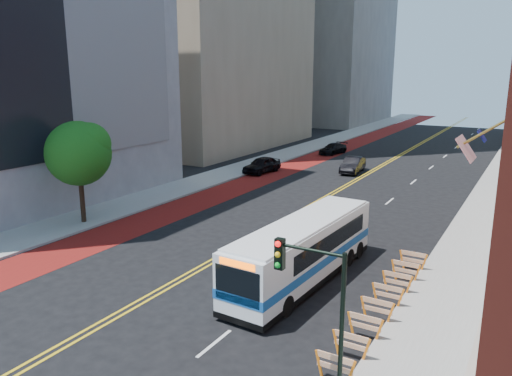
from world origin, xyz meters
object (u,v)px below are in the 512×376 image
at_px(traffic_signal, 314,294).
at_px(car_b, 353,165).
at_px(car_a, 262,165).
at_px(transit_bus, 304,250).
at_px(street_tree, 79,151).
at_px(car_c, 333,149).

height_order(traffic_signal, car_b, traffic_signal).
distance_m(traffic_signal, car_a, 35.63).
distance_m(transit_bus, car_a, 26.15).
height_order(street_tree, car_c, street_tree).
xyz_separation_m(traffic_signal, car_a, (-18.71, 30.17, -2.93)).
distance_m(street_tree, car_b, 27.43).
relative_size(transit_bus, car_b, 2.38).
bearing_deg(car_c, transit_bus, -59.74).
xyz_separation_m(traffic_signal, transit_bus, (-4.14, 8.48, -2.14)).
height_order(traffic_signal, car_c, traffic_signal).
bearing_deg(traffic_signal, car_a, 121.81).
bearing_deg(car_c, car_a, -86.84).
distance_m(car_a, car_c, 14.37).
height_order(car_a, car_c, car_a).
distance_m(traffic_signal, car_b, 36.65).
bearing_deg(traffic_signal, car_c, 110.70).
xyz_separation_m(transit_bus, car_a, (-14.57, 21.70, -0.79)).
height_order(street_tree, car_a, street_tree).
bearing_deg(traffic_signal, car_b, 107.38).
xyz_separation_m(street_tree, car_b, (9.74, 25.31, -4.14)).
xyz_separation_m(car_b, car_c, (-5.87, 9.55, -0.13)).
height_order(street_tree, traffic_signal, street_tree).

